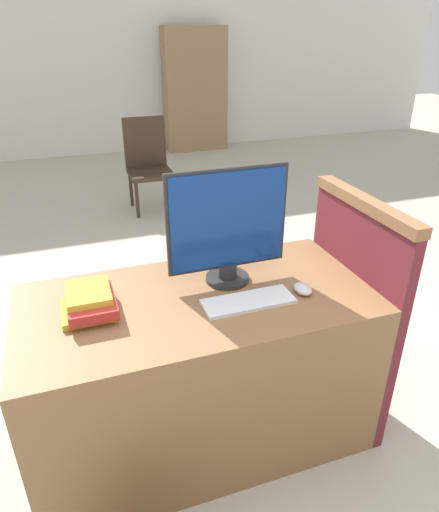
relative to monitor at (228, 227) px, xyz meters
The scene contains 10 objects.
ground_plane 1.14m from the monitor, 109.84° to the right, with size 20.00×20.00×0.00m, color #BCB7A8.
wall_back 5.66m from the monitor, 91.70° to the left, with size 12.00×0.06×2.80m.
desk 0.67m from the monitor, 149.56° to the right, with size 1.47×0.73×0.78m.
carrel_divider 0.76m from the monitor, 11.08° to the right, with size 0.07×0.70×1.13m.
monitor is the anchor object (origin of this frame).
keyboard 0.32m from the monitor, 85.74° to the right, with size 0.38×0.14×0.02m.
mouse 0.41m from the monitor, 38.25° to the right, with size 0.07×0.10×0.04m.
book_stack 0.64m from the monitor, behind, with size 0.21×0.24×0.10m.
far_chair 3.12m from the monitor, 85.59° to the left, with size 0.44×0.44×0.95m.
bookshelf_far 5.61m from the monitor, 74.87° to the left, with size 0.94×0.32×1.79m.
Camera 1 is at (-0.45, -1.19, 1.79)m, focal length 32.00 mm.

